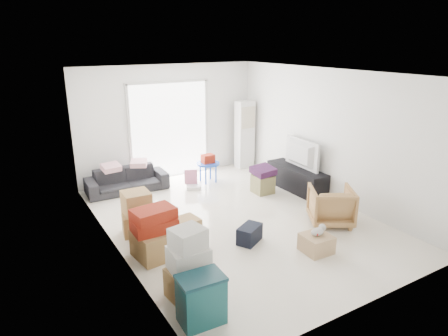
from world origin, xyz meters
name	(u,v)px	position (x,y,z in m)	size (l,w,h in m)	color
room_shell	(237,150)	(0.00, 0.00, 1.35)	(4.98, 6.48, 3.18)	white
sliding_door	(170,126)	(0.00, 2.98, 1.24)	(2.10, 0.04, 2.33)	white
ac_tower	(245,135)	(1.95, 2.65, 0.88)	(0.45, 0.30, 1.75)	silver
tv_console	(296,179)	(2.00, 0.61, 0.26)	(0.47, 1.58, 0.53)	black
television	(297,164)	(2.00, 0.61, 0.60)	(1.10, 0.63, 0.14)	black
sofa	(127,176)	(-1.28, 2.50, 0.35)	(1.77, 0.52, 0.69)	#27282C
pillow_left	(110,161)	(-1.61, 2.50, 0.75)	(0.38, 0.30, 0.12)	#EDADBB
pillow_right	(138,157)	(-0.98, 2.51, 0.75)	(0.35, 0.28, 0.12)	#EDADBB
armchair	(331,204)	(1.39, -1.03, 0.38)	(0.74, 0.70, 0.77)	tan
storage_bins	(201,299)	(-1.90, -2.21, 0.31)	(0.56, 0.40, 0.62)	#175457
box_stack_a	(189,267)	(-1.80, -1.68, 0.44)	(0.58, 0.50, 0.98)	#9A6E45
box_stack_b	(155,234)	(-1.80, -0.49, 0.37)	(0.68, 0.67, 0.81)	#9A6E45
box_stack_c	(137,213)	(-1.77, 0.40, 0.37)	(0.59, 0.52, 0.77)	#9A6E45
loose_box	(187,227)	(-1.09, -0.14, 0.16)	(0.39, 0.39, 0.33)	#9A6E45
duffel_bag	(250,234)	(-0.29, -0.87, 0.15)	(0.45, 0.27, 0.29)	black
ottoman	(263,184)	(1.25, 0.86, 0.20)	(0.40, 0.40, 0.40)	olive
blanket	(263,172)	(1.25, 0.86, 0.47)	(0.44, 0.44, 0.14)	#3D1A42
kids_table	(208,162)	(0.55, 2.10, 0.48)	(0.55, 0.55, 0.67)	blue
toy_walker	(192,183)	(0.04, 1.91, 0.12)	(0.40, 0.39, 0.42)	silver
wood_crate	(316,243)	(0.44, -1.68, 0.14)	(0.43, 0.43, 0.29)	tan
plush_bunny	(319,231)	(0.48, -1.67, 0.36)	(0.31, 0.17, 0.15)	#B2ADA8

